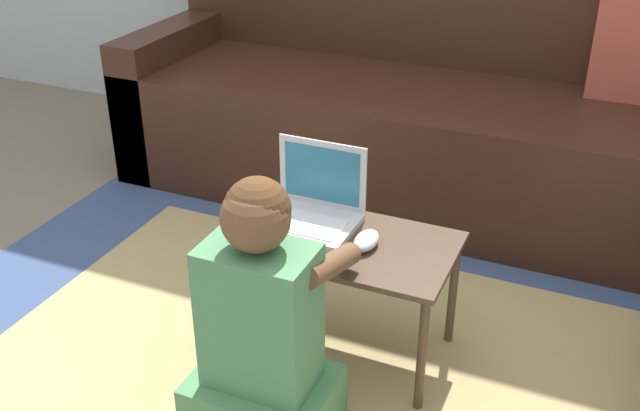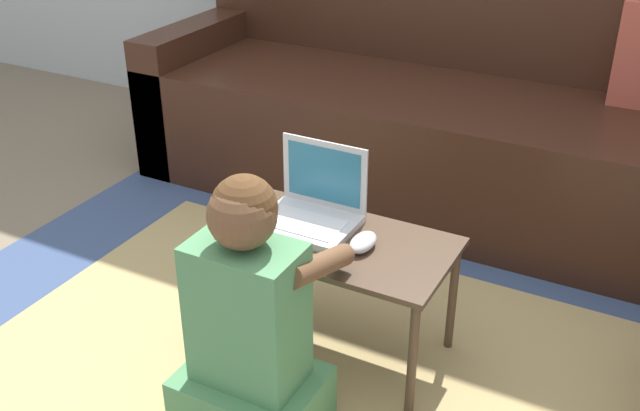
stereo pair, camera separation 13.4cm
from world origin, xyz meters
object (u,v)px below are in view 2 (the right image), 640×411
object	(u,v)px
laptop	(311,211)
computer_mouse	(363,242)
couch	(441,120)
laptop_desk	(334,252)
person_seated	(250,329)

from	to	relation	value
laptop	computer_mouse	xyz separation A→B (m)	(0.18, -0.06, -0.02)
couch	laptop_desk	distance (m)	1.08
computer_mouse	person_seated	xyz separation A→B (m)	(-0.12, -0.36, -0.08)
laptop	person_seated	bearing A→B (deg)	-81.59
laptop	person_seated	xyz separation A→B (m)	(0.06, -0.42, -0.10)
laptop_desk	computer_mouse	xyz separation A→B (m)	(0.09, -0.01, 0.06)
laptop_desk	person_seated	world-z (taller)	person_seated
laptop_desk	person_seated	size ratio (longest dim) A/B	0.92
laptop_desk	laptop	world-z (taller)	laptop
laptop_desk	computer_mouse	world-z (taller)	computer_mouse
laptop	couch	bearing A→B (deg)	89.29
couch	person_seated	distance (m)	1.45
laptop_desk	person_seated	xyz separation A→B (m)	(-0.03, -0.37, -0.02)
laptop	person_seated	distance (m)	0.43
couch	laptop_desk	size ratio (longest dim) A/B	3.59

